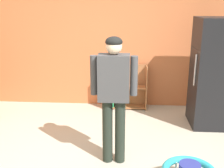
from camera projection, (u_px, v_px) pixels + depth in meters
name	position (u px, v px, depth m)	size (l,w,h in m)	color
back_wall	(110.00, 38.00, 5.28)	(5.20, 0.06, 2.70)	#C6693D
refrigerator	(215.00, 73.00, 4.47)	(0.73, 0.68, 1.78)	black
bookshelf	(123.00, 89.00, 5.36)	(0.80, 0.28, 0.85)	#A0643A
standing_person	(114.00, 90.00, 3.34)	(0.57, 0.22, 1.62)	#222922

